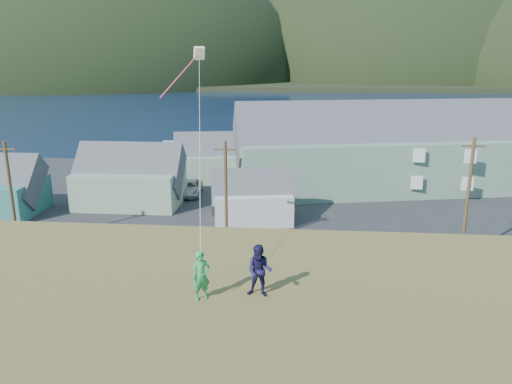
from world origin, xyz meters
TOP-DOWN VIEW (x-y plane):
  - ground at (0.00, 0.00)m, footprint 900.00×900.00m
  - grass_strip at (0.00, -2.00)m, footprint 110.00×8.00m
  - waterfront_lot at (0.00, 17.00)m, footprint 72.00×36.00m
  - wharf at (-6.00, 40.00)m, footprint 26.00×14.00m
  - far_shore at (0.00, 330.00)m, footprint 900.00×320.00m
  - far_hills at (35.59, 279.38)m, footprint 760.00×265.00m
  - lodge at (13.44, 21.76)m, footprint 35.25×16.41m
  - shed_palegreen_near at (-13.25, 13.38)m, footprint 10.44×6.63m
  - shed_white at (-0.62, 9.40)m, footprint 8.05×6.04m
  - shed_palegreen_far at (-6.14, 24.42)m, footprint 11.34×7.66m
  - utility_poles at (-1.12, 1.50)m, footprint 34.04×0.24m
  - parked_cars at (-11.07, 20.98)m, footprint 18.94×12.96m
  - kite_flyer_green at (0.54, -19.32)m, footprint 0.70×0.62m
  - kite_flyer_navy at (2.34, -18.92)m, footprint 0.91×0.75m
  - kite_rig at (-1.19, -10.70)m, footprint 1.47×4.78m

SIDE VIEW (x-z plane):
  - ground at x=0.00m, z-range 0.00..0.00m
  - grass_strip at x=0.00m, z-range 0.00..0.10m
  - waterfront_lot at x=0.00m, z-range 0.00..0.12m
  - wharf at x=-6.00m, z-range 0.00..0.90m
  - parked_cars at x=-11.07m, z-range 0.05..1.63m
  - far_shore at x=0.00m, z-range 0.00..2.00m
  - far_hills at x=35.59m, z-range -69.50..73.50m
  - shed_white at x=-0.62m, z-range -0.66..5.16m
  - shed_palegreen_far at x=-6.14m, z-range -0.83..6.22m
  - shed_palegreen_near at x=-13.25m, z-range -0.94..6.64m
  - utility_poles at x=-1.12m, z-range -0.09..9.01m
  - lodge at x=13.44m, z-range -1.38..10.59m
  - kite_flyer_green at x=0.54m, z-range 7.20..8.80m
  - kite_flyer_navy at x=2.34m, z-range 7.20..8.92m
  - kite_rig at x=-1.19m, z-range 9.04..19.93m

